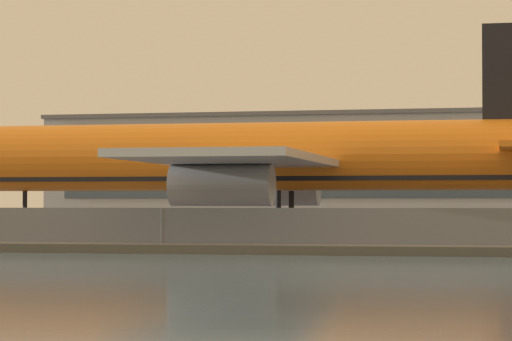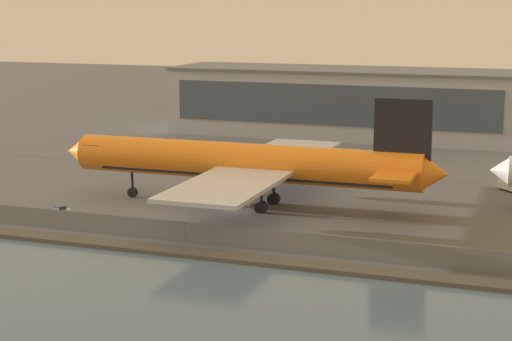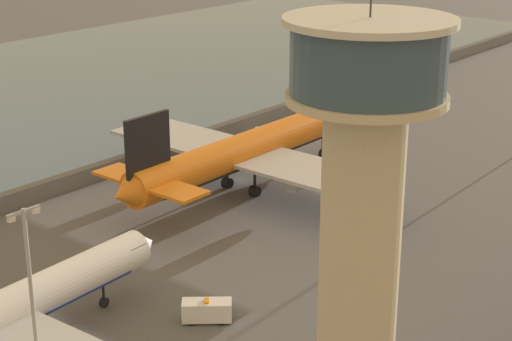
% 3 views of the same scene
% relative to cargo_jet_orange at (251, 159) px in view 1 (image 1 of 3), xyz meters
% --- Properties ---
extents(ground_plane, '(500.00, 500.00, 0.00)m').
position_rel_cargo_jet_orange_xyz_m(ground_plane, '(-1.00, -3.34, -5.98)').
color(ground_plane, '#565659').
extents(shoreline_seawall, '(320.00, 3.00, 0.50)m').
position_rel_cargo_jet_orange_xyz_m(shoreline_seawall, '(-1.00, -23.84, -5.73)').
color(shoreline_seawall, '#474238').
rests_on(shoreline_seawall, ground).
extents(perimeter_fence, '(280.00, 0.10, 2.46)m').
position_rel_cargo_jet_orange_xyz_m(perimeter_fence, '(-1.00, -19.34, -4.75)').
color(perimeter_fence, slate).
rests_on(perimeter_fence, ground).
extents(cargo_jet_orange, '(54.85, 46.89, 15.68)m').
position_rel_cargo_jet_orange_xyz_m(cargo_jet_orange, '(0.00, 0.00, 0.00)').
color(cargo_jet_orange, orange).
rests_on(cargo_jet_orange, ground).
extents(terminal_building, '(72.99, 20.54, 14.11)m').
position_rel_cargo_jet_orange_xyz_m(terminal_building, '(-4.31, 68.14, 1.08)').
color(terminal_building, '#9EA3AD').
rests_on(terminal_building, ground).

